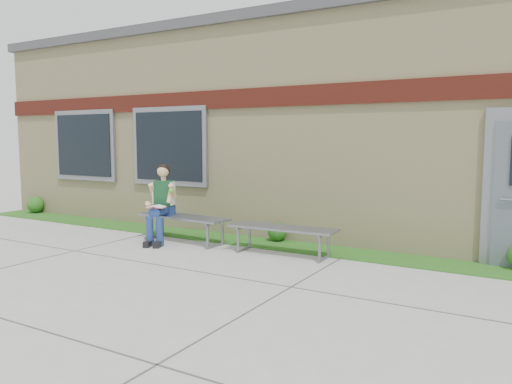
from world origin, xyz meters
The scene contains 8 objects.
ground centered at (0.00, 0.00, 0.00)m, with size 80.00×80.00×0.00m, color #9E9E99.
grass_strip centered at (0.00, 2.60, 0.01)m, with size 16.00×0.80×0.02m, color #214F15.
school_building centered at (0.00, 5.99, 2.10)m, with size 16.20×6.22×4.20m.
bench_left centered at (-1.90, 2.00, 0.37)m, with size 1.86×0.65×0.48m.
bench_right centered at (0.10, 2.00, 0.35)m, with size 1.78×0.56×0.46m.
girl centered at (-2.24, 1.80, 0.73)m, with size 0.61×0.88×1.40m.
shrub_west centered at (-7.23, 2.85, 0.22)m, with size 0.40×0.40×0.40m, color #214F15.
shrub_mid centered at (-0.44, 2.85, 0.19)m, with size 0.34×0.34×0.34m, color #214F15.
Camera 1 is at (3.69, -4.99, 1.86)m, focal length 35.00 mm.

